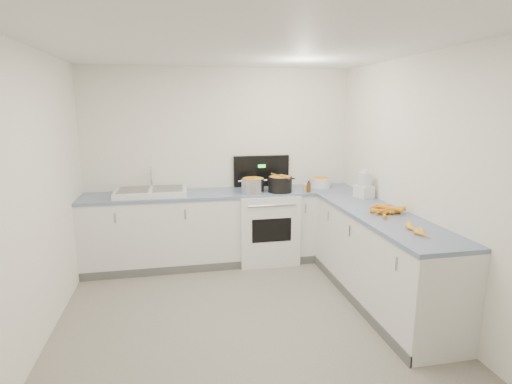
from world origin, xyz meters
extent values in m
cube|color=white|center=(0.00, 1.70, 0.45)|extent=(3.50, 0.60, 0.90)
cube|color=#7588A6|center=(0.00, 1.70, 0.92)|extent=(3.50, 0.62, 0.04)
cube|color=white|center=(1.45, 0.30, 0.45)|extent=(0.60, 2.20, 0.90)
cube|color=#7588A6|center=(1.45, 0.30, 0.92)|extent=(0.62, 2.20, 0.04)
cube|color=white|center=(0.55, 1.68, 0.45)|extent=(0.76, 0.65, 0.90)
cube|color=black|center=(0.55, 1.98, 1.15)|extent=(0.76, 0.05, 0.42)
cube|color=white|center=(-0.90, 1.70, 0.97)|extent=(0.86, 0.52, 0.07)
cube|color=slate|center=(-1.10, 1.70, 1.01)|extent=(0.36, 0.42, 0.01)
cube|color=slate|center=(-0.70, 1.70, 1.01)|extent=(0.36, 0.42, 0.01)
cylinder|color=silver|center=(-0.90, 1.92, 1.13)|extent=(0.03, 0.03, 0.24)
cylinder|color=silver|center=(0.35, 1.55, 1.02)|extent=(0.35, 0.35, 0.21)
cylinder|color=black|center=(0.70, 1.56, 1.03)|extent=(0.36, 0.36, 0.22)
cylinder|color=#AD7A47|center=(0.70, 1.56, 1.15)|extent=(0.15, 0.42, 0.02)
cylinder|color=white|center=(1.31, 1.74, 1.00)|extent=(0.29, 0.29, 0.13)
cylinder|color=#593319|center=(1.06, 1.46, 1.00)|extent=(0.05, 0.05, 0.13)
cylinder|color=#E5B266|center=(1.03, 1.53, 0.98)|extent=(0.05, 0.05, 0.08)
cube|color=white|center=(1.60, 1.04, 1.01)|extent=(0.21, 0.24, 0.15)
cylinder|color=silver|center=(1.60, 1.04, 1.16)|extent=(0.16, 0.16, 0.16)
cylinder|color=white|center=(1.60, 1.04, 1.26)|extent=(0.09, 0.09, 0.04)
cone|color=orange|center=(1.49, 0.29, 0.96)|extent=(0.15, 0.13, 0.04)
cone|color=orange|center=(1.50, 0.31, 0.96)|extent=(0.18, 0.09, 0.04)
cone|color=orange|center=(1.54, 0.30, 0.97)|extent=(0.19, 0.09, 0.05)
cone|color=orange|center=(1.40, 0.18, 0.96)|extent=(0.10, 0.17, 0.04)
cone|color=orange|center=(1.50, 0.32, 0.96)|extent=(0.11, 0.19, 0.04)
cone|color=orange|center=(1.41, 0.31, 0.97)|extent=(0.15, 0.15, 0.05)
cone|color=orange|center=(1.48, 0.28, 0.97)|extent=(0.17, 0.06, 0.05)
cone|color=orange|center=(1.50, 0.29, 0.97)|extent=(0.20, 0.07, 0.05)
cone|color=orange|center=(1.57, 0.35, 0.96)|extent=(0.18, 0.06, 0.04)
cone|color=orange|center=(1.53, 0.35, 0.96)|extent=(0.20, 0.06, 0.05)
cone|color=orange|center=(1.43, 0.31, 0.96)|extent=(0.21, 0.13, 0.04)
cone|color=orange|center=(1.51, 0.43, 0.96)|extent=(0.12, 0.17, 0.05)
cone|color=orange|center=(1.54, 0.30, 0.97)|extent=(0.16, 0.19, 0.05)
cone|color=orange|center=(1.53, 0.29, 0.99)|extent=(0.17, 0.06, 0.05)
cone|color=orange|center=(1.55, 0.37, 0.99)|extent=(0.07, 0.17, 0.04)
cone|color=orange|center=(1.47, 0.37, 1.00)|extent=(0.17, 0.06, 0.05)
cone|color=orange|center=(1.55, 0.29, 0.99)|extent=(0.17, 0.19, 0.05)
cone|color=orange|center=(1.61, 0.32, 0.99)|extent=(0.19, 0.11, 0.05)
cone|color=orange|center=(1.42, 0.40, 0.98)|extent=(0.14, 0.16, 0.05)
cone|color=orange|center=(1.48, 0.28, 0.98)|extent=(0.21, 0.07, 0.04)
cone|color=orange|center=(1.41, 0.40, 1.00)|extent=(0.19, 0.14, 0.04)
cone|color=orange|center=(1.52, 0.32, 1.00)|extent=(0.17, 0.18, 0.05)
cone|color=#FFA026|center=(1.41, -0.43, 0.96)|extent=(0.09, 0.17, 0.04)
cone|color=#FFA026|center=(1.45, -0.37, 0.96)|extent=(0.11, 0.17, 0.04)
cone|color=#FFA026|center=(1.43, -0.31, 0.96)|extent=(0.09, 0.19, 0.04)
cone|color=#FFA026|center=(1.44, -0.25, 0.96)|extent=(0.05, 0.18, 0.04)
cone|color=#FFA026|center=(1.45, -0.19, 0.96)|extent=(0.11, 0.19, 0.04)
cube|color=tan|center=(-1.11, 1.76, 1.01)|extent=(0.04, 0.03, 0.00)
cube|color=tan|center=(-1.07, 1.67, 1.02)|extent=(0.03, 0.03, 0.00)
cube|color=tan|center=(-1.06, 1.60, 1.02)|extent=(0.02, 0.03, 0.00)
cube|color=tan|center=(-1.12, 1.77, 1.02)|extent=(0.04, 0.02, 0.00)
cube|color=tan|center=(-1.16, 1.68, 1.01)|extent=(0.02, 0.04, 0.00)
cube|color=tan|center=(-1.20, 1.68, 1.02)|extent=(0.04, 0.02, 0.00)
cube|color=tan|center=(-1.12, 1.58, 1.02)|extent=(0.03, 0.02, 0.00)
cube|color=tan|center=(-1.05, 1.68, 1.02)|extent=(0.03, 0.04, 0.00)
cube|color=tan|center=(-1.04, 1.78, 1.02)|extent=(0.03, 0.02, 0.00)
cube|color=tan|center=(-1.18, 1.73, 1.01)|extent=(0.03, 0.05, 0.00)
cube|color=tan|center=(-1.19, 1.63, 1.02)|extent=(0.04, 0.01, 0.00)
cube|color=tan|center=(-1.09, 1.73, 1.02)|extent=(0.03, 0.04, 0.00)
camera|label=1|loc=(-0.58, -3.27, 2.00)|focal=28.00mm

